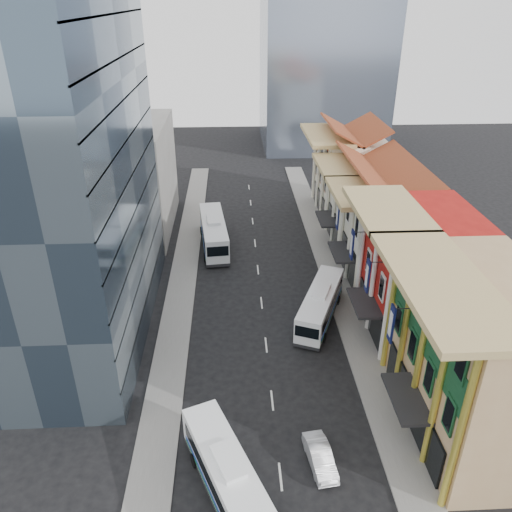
{
  "coord_description": "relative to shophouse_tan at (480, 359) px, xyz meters",
  "views": [
    {
      "loc": [
        -2.73,
        -21.26,
        28.2
      ],
      "look_at": [
        -0.58,
        21.82,
        5.57
      ],
      "focal_mm": 35.0,
      "sensor_mm": 36.0,
      "label": 1
    }
  ],
  "objects": [
    {
      "name": "shophouse_red",
      "position": [
        0.0,
        12.0,
        0.0
      ],
      "size": [
        8.0,
        10.0,
        12.0
      ],
      "primitive_type": "cube",
      "color": "#AC1A13",
      "rests_on": "ground"
    },
    {
      "name": "shophouse_tan",
      "position": [
        0.0,
        0.0,
        0.0
      ],
      "size": [
        8.0,
        14.0,
        12.0
      ],
      "primitive_type": "cube",
      "color": "tan",
      "rests_on": "ground"
    },
    {
      "name": "bus_left_far",
      "position": [
        -19.19,
        30.41,
        -4.04
      ],
      "size": [
        4.1,
        12.42,
        3.91
      ],
      "primitive_type": null,
      "rotation": [
        0.0,
        0.0,
        0.1
      ],
      "color": "silver",
      "rests_on": "ground"
    },
    {
      "name": "sedan_right",
      "position": [
        -11.26,
        -3.12,
        -5.32
      ],
      "size": [
        2.01,
        4.28,
        1.36
      ],
      "primitive_type": "imported",
      "rotation": [
        0.0,
        0.0,
        0.14
      ],
      "color": "silver",
      "rests_on": "ground"
    },
    {
      "name": "ground",
      "position": [
        -14.0,
        -5.0,
        -6.0
      ],
      "size": [
        200.0,
        200.0,
        0.0
      ],
      "primitive_type": "plane",
      "color": "black",
      "rests_on": "ground"
    },
    {
      "name": "bus_left_near",
      "position": [
        -17.37,
        -5.35,
        -4.26
      ],
      "size": [
        6.45,
        10.98,
        3.47
      ],
      "primitive_type": null,
      "rotation": [
        0.0,
        0.0,
        0.39
      ],
      "color": "white",
      "rests_on": "ground"
    },
    {
      "name": "office_tower",
      "position": [
        -31.0,
        14.0,
        9.0
      ],
      "size": [
        12.0,
        26.0,
        30.0
      ],
      "primitive_type": "cube",
      "color": "#374858",
      "rests_on": "ground"
    },
    {
      "name": "sidewalk_right",
      "position": [
        -5.5,
        17.0,
        -5.92
      ],
      "size": [
        3.0,
        90.0,
        0.15
      ],
      "primitive_type": "cube",
      "color": "slate",
      "rests_on": "ground"
    },
    {
      "name": "shophouse_cream_mid",
      "position": [
        0.0,
        30.5,
        -1.0
      ],
      "size": [
        8.0,
        9.0,
        10.0
      ],
      "primitive_type": "cube",
      "color": "white",
      "rests_on": "ground"
    },
    {
      "name": "office_block_far",
      "position": [
        -30.0,
        37.0,
        1.0
      ],
      "size": [
        10.0,
        18.0,
        14.0
      ],
      "primitive_type": "cube",
      "color": "gray",
      "rests_on": "ground"
    },
    {
      "name": "bus_right",
      "position": [
        -8.5,
        13.88,
        -4.28
      ],
      "size": [
        6.37,
        10.85,
        3.43
      ],
      "primitive_type": null,
      "rotation": [
        0.0,
        0.0,
        -0.39
      ],
      "color": "white",
      "rests_on": "ground"
    },
    {
      "name": "sidewalk_left",
      "position": [
        -22.5,
        17.0,
        -5.92
      ],
      "size": [
        3.0,
        90.0,
        0.15
      ],
      "primitive_type": "cube",
      "color": "slate",
      "rests_on": "ground"
    },
    {
      "name": "shophouse_cream_near",
      "position": [
        0.0,
        21.5,
        -1.0
      ],
      "size": [
        8.0,
        9.0,
        10.0
      ],
      "primitive_type": "cube",
      "color": "white",
      "rests_on": "ground"
    },
    {
      "name": "shophouse_cream_far",
      "position": [
        0.0,
        41.0,
        -0.5
      ],
      "size": [
        8.0,
        12.0,
        11.0
      ],
      "primitive_type": "cube",
      "color": "white",
      "rests_on": "ground"
    }
  ]
}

